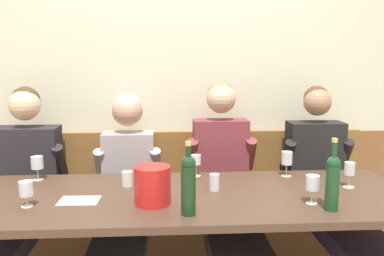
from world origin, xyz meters
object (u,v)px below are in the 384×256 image
Objects in this scene: water_tumbler_left at (214,182)px; wine_glass_center_rear at (26,189)px; person_left_seat at (334,193)px; wall_bench at (179,221)px; dining_table at (183,206)px; person_center_right_seat at (124,195)px; wine_bottle_amber_mid at (333,180)px; wine_glass_mid_right at (196,161)px; water_tumbler_right at (127,179)px; wine_glass_mid_left at (312,184)px; ice_bucket at (152,185)px; wine_glass_center_front at (37,163)px; wine_glass_by_bottle at (349,170)px; wine_bottle_green_tall at (188,183)px; person_right_seat at (11,197)px; person_center_left_seat at (228,192)px; wine_glass_near_bucket at (287,159)px.

wine_glass_center_rear is at bearing -167.99° from water_tumbler_left.
wall_bench is at bearing 158.11° from person_left_seat.
person_center_right_seat is (-0.37, 0.36, -0.05)m from dining_table.
wall_bench is 7.83× the size of wine_bottle_amber_mid.
wine_glass_mid_right reaches higher than water_tumbler_right.
wine_glass_mid_right is at bearing 135.41° from wine_glass_mid_left.
ice_bucket is at bearing 0.65° from wine_glass_center_rear.
ice_bucket is 0.88m from wine_glass_center_front.
ice_bucket is at bearing -169.65° from wine_glass_by_bottle.
dining_table is 7.09× the size of wine_bottle_green_tall.
person_right_seat reaches higher than water_tumbler_left.
wine_glass_mid_right is (0.09, 0.67, -0.06)m from wine_bottle_green_tall.
wine_glass_by_bottle is at bearing -4.83° from water_tumbler_right.
person_center_left_seat is 8.44× the size of wine_glass_near_bucket.
wine_glass_mid_right is (-0.88, 0.30, -0.00)m from wine_glass_by_bottle.
person_center_right_seat is at bearing 149.15° from wine_bottle_amber_mid.
wine_glass_by_bottle is (1.35, -0.30, 0.22)m from person_center_right_seat.
person_center_left_seat is 9.80× the size of wine_glass_mid_right.
water_tumbler_right is (0.75, -0.18, 0.16)m from person_right_seat.
ice_bucket is 0.25m from wine_bottle_green_tall.
wine_glass_mid_left is at bearing -18.94° from wine_glass_center_front.
person_right_seat is 2.09m from wine_glass_by_bottle.
wine_glass_by_bottle is (0.25, 0.36, -0.05)m from wine_bottle_amber_mid.
person_left_seat is at bearing -0.63° from person_center_right_seat.
wine_bottle_amber_mid is (0.90, -0.15, 0.05)m from ice_bucket.
wine_glass_near_bucket is at bearing -2.14° from person_center_right_seat.
ice_bucket is (-0.47, -0.49, 0.21)m from person_center_left_seat.
wine_bottle_green_tall is (1.09, -0.67, 0.28)m from person_right_seat.
wall_bench is 0.84m from water_tumbler_right.
wine_glass_mid_left is at bearing 123.63° from wine_bottle_amber_mid.
wine_glass_by_bottle is (-0.03, -0.28, 0.23)m from person_left_seat.
wine_bottle_amber_mid reaches higher than water_tumbler_right.
wine_bottle_amber_mid is at bearing -85.32° from wine_glass_near_bucket.
wall_bench is 7.92× the size of wine_bottle_green_tall.
wine_bottle_green_tall is 2.41× the size of wine_glass_center_front.
person_left_seat is at bearing 57.36° from wine_glass_mid_left.
wine_bottle_amber_mid is at bearing -30.85° from person_center_right_seat.
wall_bench reaches higher than wine_glass_by_bottle.
wine_glass_center_rear is at bearing 169.05° from wine_bottle_green_tall.
wine_glass_center_rear is at bearing 174.69° from wine_bottle_amber_mid.
dining_table is at bearing -90.00° from wall_bench.
person_center_right_seat is 1.38m from person_left_seat.
person_center_left_seat is at bearing 66.89° from water_tumbler_left.
wall_bench is at bearing 20.04° from person_right_seat.
wine_bottle_green_tall is 0.92m from wine_glass_near_bucket.
wine_bottle_green_tall is at bearing -170.16° from wine_glass_mid_left.
ice_bucket is 0.64m from wine_glass_center_rear.
wine_glass_mid_right is (0.91, 0.51, 0.01)m from wine_glass_center_rear.
wine_glass_mid_left is at bearing -1.76° from wine_glass_center_rear.
dining_table is 1.14m from person_right_seat.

